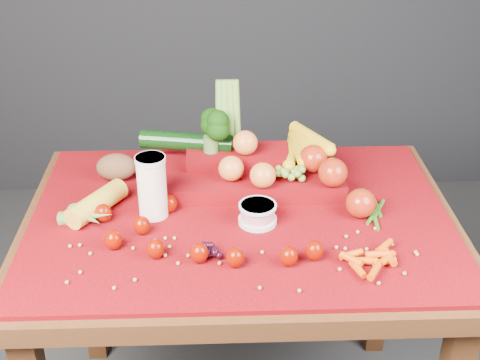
{
  "coord_description": "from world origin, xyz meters",
  "views": [
    {
      "loc": [
        -0.05,
        -1.44,
        1.65
      ],
      "look_at": [
        0.0,
        0.02,
        0.85
      ],
      "focal_mm": 50.0,
      "sensor_mm": 36.0,
      "label": 1
    }
  ],
  "objects_px": {
    "yogurt_bowl": "(258,213)",
    "table": "(240,249)",
    "produce_mound": "(253,165)",
    "milk_glass": "(152,184)"
  },
  "relations": [
    {
      "from": "produce_mound",
      "to": "yogurt_bowl",
      "type": "bearing_deg",
      "value": -90.09
    },
    {
      "from": "yogurt_bowl",
      "to": "produce_mound",
      "type": "bearing_deg",
      "value": 89.91
    },
    {
      "from": "yogurt_bowl",
      "to": "produce_mound",
      "type": "distance_m",
      "value": 0.2
    },
    {
      "from": "table",
      "to": "produce_mound",
      "type": "height_order",
      "value": "produce_mound"
    },
    {
      "from": "milk_glass",
      "to": "yogurt_bowl",
      "type": "bearing_deg",
      "value": -9.99
    },
    {
      "from": "yogurt_bowl",
      "to": "produce_mound",
      "type": "xyz_separation_m",
      "value": [
        0.0,
        0.2,
        0.03
      ]
    },
    {
      "from": "milk_glass",
      "to": "yogurt_bowl",
      "type": "relative_size",
      "value": 1.72
    },
    {
      "from": "yogurt_bowl",
      "to": "table",
      "type": "bearing_deg",
      "value": 135.32
    },
    {
      "from": "table",
      "to": "milk_glass",
      "type": "bearing_deg",
      "value": 178.7
    },
    {
      "from": "table",
      "to": "yogurt_bowl",
      "type": "relative_size",
      "value": 11.49
    }
  ]
}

